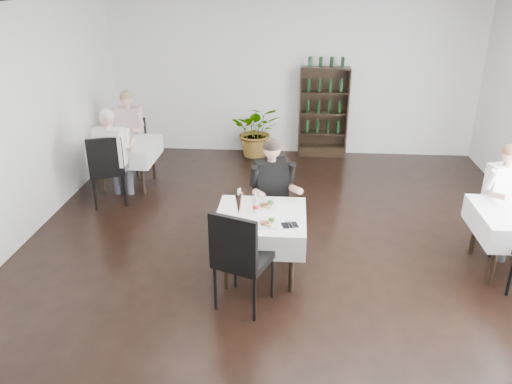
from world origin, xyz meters
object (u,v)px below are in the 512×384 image
Objects in this scene: main_table at (261,226)px; wine_shelf at (323,113)px; potted_tree at (257,131)px; diner_main at (273,188)px.

wine_shelf is at bearing 78.22° from main_table.
potted_tree is 3.67m from diner_main.
main_table is at bearing -84.99° from potted_tree.
wine_shelf reaches higher than diner_main.
wine_shelf is 1.32m from potted_tree.
main_table is at bearing -101.04° from diner_main.
potted_tree reaches higher than main_table.
diner_main reaches higher than main_table.
diner_main is (0.48, -3.62, 0.35)m from potted_tree.
wine_shelf is 4.41m from main_table.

